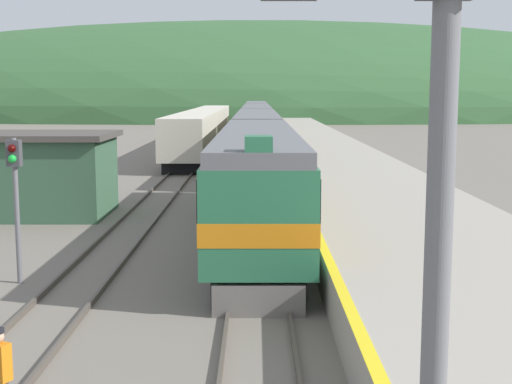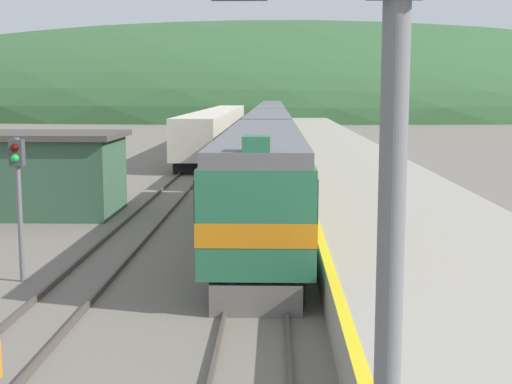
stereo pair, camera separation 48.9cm
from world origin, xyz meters
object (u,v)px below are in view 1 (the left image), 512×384
(carriage_second, at_px, (259,139))
(express_train_lead_car, at_px, (260,179))
(signal_mast_main, at_px, (448,63))
(signal_post_siding, at_px, (18,180))
(track_worker, at_px, (1,372))
(carriage_third, at_px, (259,123))
(carriage_fourth, at_px, (259,115))
(siding_train, at_px, (207,129))

(carriage_second, bearing_deg, express_train_lead_car, -90.00)
(signal_mast_main, bearing_deg, signal_post_siding, 119.28)
(signal_post_siding, bearing_deg, track_worker, -73.55)
(signal_post_siding, bearing_deg, carriage_second, 77.09)
(express_train_lead_car, relative_size, signal_mast_main, 2.46)
(carriage_third, relative_size, signal_mast_main, 2.89)
(carriage_fourth, height_order, signal_mast_main, signal_mast_main)
(carriage_third, distance_m, siding_train, 7.39)
(express_train_lead_car, xyz_separation_m, carriage_fourth, (0.00, 69.47, -0.01))
(carriage_second, height_order, signal_post_siding, signal_post_siding)
(express_train_lead_car, distance_m, signal_mast_main, 20.67)
(carriage_fourth, distance_m, track_worker, 84.47)
(express_train_lead_car, relative_size, carriage_fourth, 0.85)
(signal_post_siding, bearing_deg, carriage_third, 82.84)
(carriage_third, bearing_deg, express_train_lead_car, -90.00)
(siding_train, bearing_deg, track_worker, -89.20)
(express_train_lead_car, xyz_separation_m, track_worker, (-4.05, -14.90, -1.21))
(signal_post_siding, xyz_separation_m, track_worker, (2.51, -8.49, -1.95))
(carriage_fourth, relative_size, siding_train, 0.52)
(carriage_third, height_order, signal_post_siding, signal_post_siding)
(carriage_fourth, xyz_separation_m, track_worker, (-4.05, -84.36, -1.19))
(express_train_lead_car, xyz_separation_m, siding_train, (-4.82, 40.24, -0.27))
(carriage_fourth, distance_m, signal_mast_main, 89.91)
(express_train_lead_car, height_order, track_worker, express_train_lead_car)
(carriage_third, relative_size, track_worker, 14.17)
(carriage_second, height_order, track_worker, carriage_second)
(carriage_fourth, relative_size, track_worker, 14.17)
(carriage_third, bearing_deg, signal_post_siding, -97.16)
(track_worker, bearing_deg, siding_train, 90.80)
(carriage_third, distance_m, signal_mast_main, 66.30)
(signal_mast_main, height_order, signal_post_siding, signal_mast_main)
(carriage_second, xyz_separation_m, siding_train, (-4.82, 18.04, -0.26))
(carriage_fourth, bearing_deg, carriage_second, -90.00)
(signal_mast_main, bearing_deg, carriage_fourth, 90.81)
(carriage_second, relative_size, track_worker, 14.17)
(express_train_lead_car, height_order, carriage_fourth, express_train_lead_car)
(express_train_lead_car, bearing_deg, carriage_third, 90.00)
(carriage_third, height_order, siding_train, carriage_third)
(signal_post_siding, distance_m, track_worker, 9.07)
(carriage_second, distance_m, carriage_third, 23.64)
(carriage_third, bearing_deg, siding_train, -130.74)
(signal_post_siding, height_order, track_worker, signal_post_siding)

